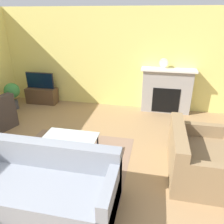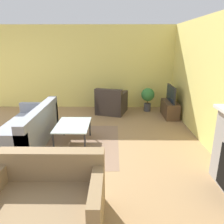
{
  "view_description": "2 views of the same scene",
  "coord_description": "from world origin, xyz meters",
  "px_view_note": "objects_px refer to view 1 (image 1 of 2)",
  "views": [
    {
      "loc": [
        1.41,
        -1.3,
        2.52
      ],
      "look_at": [
        0.63,
        2.45,
        0.79
      ],
      "focal_mm": 35.0,
      "sensor_mm": 36.0,
      "label": 1
    },
    {
      "loc": [
        4.35,
        2.74,
        2.12
      ],
      "look_at": [
        0.19,
        2.7,
        0.82
      ],
      "focal_mm": 35.0,
      "sensor_mm": 36.0,
      "label": 2
    }
  ],
  "objects_px": {
    "couch_sectional": "(41,186)",
    "couch_loveseat": "(196,159)",
    "tv": "(40,80)",
    "mantel_clock": "(164,63)",
    "coffee_table": "(68,141)",
    "potted_plant": "(12,93)"
  },
  "relations": [
    {
      "from": "tv",
      "to": "coffee_table",
      "type": "relative_size",
      "value": 0.86
    },
    {
      "from": "couch_sectional",
      "to": "tv",
      "type": "bearing_deg",
      "value": 118.01
    },
    {
      "from": "tv",
      "to": "couch_sectional",
      "type": "distance_m",
      "value": 4.09
    },
    {
      "from": "couch_sectional",
      "to": "couch_loveseat",
      "type": "relative_size",
      "value": 1.58
    },
    {
      "from": "potted_plant",
      "to": "mantel_clock",
      "type": "relative_size",
      "value": 2.95
    },
    {
      "from": "coffee_table",
      "to": "potted_plant",
      "type": "distance_m",
      "value": 3.17
    },
    {
      "from": "couch_sectional",
      "to": "mantel_clock",
      "type": "xyz_separation_m",
      "value": [
        1.63,
        3.7,
        1.06
      ]
    },
    {
      "from": "couch_sectional",
      "to": "mantel_clock",
      "type": "distance_m",
      "value": 4.18
    },
    {
      "from": "couch_sectional",
      "to": "couch_loveseat",
      "type": "height_order",
      "value": "same"
    },
    {
      "from": "tv",
      "to": "couch_loveseat",
      "type": "bearing_deg",
      "value": -31.01
    },
    {
      "from": "potted_plant",
      "to": "mantel_clock",
      "type": "height_order",
      "value": "mantel_clock"
    },
    {
      "from": "tv",
      "to": "couch_loveseat",
      "type": "relative_size",
      "value": 0.62
    },
    {
      "from": "couch_loveseat",
      "to": "tv",
      "type": "bearing_deg",
      "value": 58.99
    },
    {
      "from": "couch_sectional",
      "to": "coffee_table",
      "type": "relative_size",
      "value": 2.19
    },
    {
      "from": "potted_plant",
      "to": "tv",
      "type": "bearing_deg",
      "value": 46.61
    },
    {
      "from": "tv",
      "to": "couch_loveseat",
      "type": "distance_m",
      "value": 4.85
    },
    {
      "from": "couch_loveseat",
      "to": "coffee_table",
      "type": "distance_m",
      "value": 2.23
    },
    {
      "from": "mantel_clock",
      "to": "tv",
      "type": "bearing_deg",
      "value": -178.19
    },
    {
      "from": "couch_sectional",
      "to": "coffee_table",
      "type": "distance_m",
      "value": 1.02
    },
    {
      "from": "coffee_table",
      "to": "couch_loveseat",
      "type": "bearing_deg",
      "value": 2.06
    },
    {
      "from": "tv",
      "to": "mantel_clock",
      "type": "height_order",
      "value": "mantel_clock"
    },
    {
      "from": "tv",
      "to": "potted_plant",
      "type": "distance_m",
      "value": 0.84
    }
  ]
}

